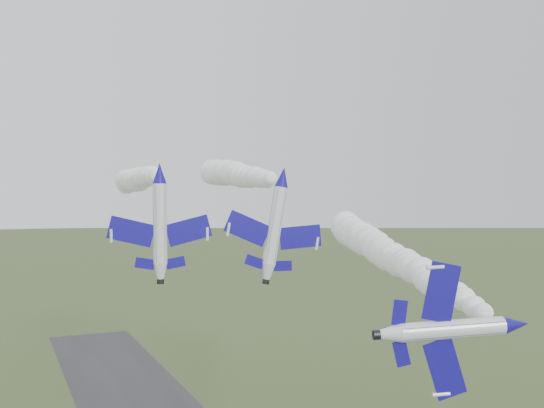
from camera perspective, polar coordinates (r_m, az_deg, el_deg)
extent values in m
cylinder|color=silver|center=(54.23, 21.96, -10.48)|extent=(4.20, 8.67, 1.61)
cone|color=silver|center=(58.80, 19.50, -9.64)|extent=(2.10, 2.25, 1.61)
cylinder|color=black|center=(59.71, 19.07, -9.49)|extent=(0.96, 0.84, 0.81)
ellipsoid|color=black|center=(52.61, 23.68, -10.78)|extent=(1.93, 3.13, 1.07)
cube|color=navy|center=(54.33, 21.26, -7.19)|extent=(1.12, 2.45, 4.71)
cube|color=navy|center=(55.58, 21.54, -13.45)|extent=(1.12, 2.45, 4.71)
cube|color=navy|center=(57.69, 19.84, -8.18)|extent=(0.54, 1.13, 2.05)
cube|color=navy|center=(58.33, 19.98, -11.35)|extent=(0.54, 1.13, 2.05)
cube|color=navy|center=(58.36, 21.20, -9.65)|extent=(2.65, 2.26, 0.23)
cylinder|color=silver|center=(64.67, -10.54, 2.86)|extent=(3.03, 8.48, 1.50)
cone|color=navy|center=(59.43, -10.25, 3.09)|extent=(1.88, 2.43, 1.50)
cone|color=silver|center=(69.73, -10.77, 2.66)|extent=(1.81, 2.04, 1.50)
cylinder|color=black|center=(70.72, -10.81, 2.63)|extent=(0.86, 0.73, 0.76)
ellipsoid|color=black|center=(62.56, -10.43, 3.46)|extent=(1.52, 3.00, 1.00)
cube|color=navy|center=(65.36, -13.19, 2.68)|extent=(4.93, 3.19, 0.17)
cube|color=navy|center=(65.70, -7.98, 2.71)|extent=(4.93, 3.19, 0.17)
cube|color=navy|center=(68.77, -12.06, 2.69)|extent=(2.16, 1.44, 0.11)
cube|color=navy|center=(68.94, -9.41, 2.70)|extent=(2.16, 1.44, 0.11)
cube|color=navy|center=(68.67, -10.73, 3.78)|extent=(0.43, 1.59, 2.19)
cylinder|color=silver|center=(69.10, 1.02, 2.53)|extent=(3.47, 9.01, 1.82)
cone|color=navy|center=(63.73, 2.28, 2.73)|extent=(2.22, 2.62, 1.82)
cone|color=silver|center=(74.30, -0.02, 2.37)|extent=(2.14, 2.20, 1.82)
cylinder|color=black|center=(75.32, -0.20, 2.34)|extent=(1.02, 0.79, 0.92)
ellipsoid|color=black|center=(66.96, 1.59, 3.11)|extent=(1.77, 3.20, 1.21)
cube|color=navy|center=(69.22, -1.67, 2.83)|extent=(5.19, 3.39, 0.95)
cube|color=navy|center=(70.72, 3.27, 1.93)|extent=(5.19, 3.39, 0.95)
cube|color=navy|center=(73.02, -1.11, 2.63)|extent=(2.27, 1.53, 0.45)
cube|color=navy|center=(73.78, 1.41, 2.17)|extent=(2.27, 1.53, 0.45)
cube|color=navy|center=(73.26, 0.38, 3.45)|extent=(0.82, 1.75, 2.30)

